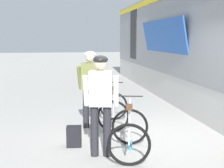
{
  "coord_description": "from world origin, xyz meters",
  "views": [
    {
      "loc": [
        -1.64,
        -5.96,
        2.04
      ],
      "look_at": [
        -0.54,
        0.68,
        1.05
      ],
      "focal_mm": 49.69,
      "sensor_mm": 36.0,
      "label": 1
    }
  ],
  "objects_px": {
    "bicycle_near_silver": "(113,109)",
    "water_bottle_near_the_bikes": "(130,145)",
    "cyclist_near_in_olive": "(90,83)",
    "backpack_on_platform": "(74,136)",
    "bicycle_far_white": "(129,132)",
    "cyclist_far_in_white": "(101,97)"
  },
  "relations": [
    {
      "from": "bicycle_near_silver",
      "to": "water_bottle_near_the_bikes",
      "type": "height_order",
      "value": "bicycle_near_silver"
    },
    {
      "from": "bicycle_far_white",
      "to": "backpack_on_platform",
      "type": "xyz_separation_m",
      "value": [
        -0.95,
        0.56,
        -0.2
      ]
    },
    {
      "from": "bicycle_near_silver",
      "to": "backpack_on_platform",
      "type": "relative_size",
      "value": 2.95
    },
    {
      "from": "bicycle_near_silver",
      "to": "water_bottle_near_the_bikes",
      "type": "bearing_deg",
      "value": -88.63
    },
    {
      "from": "cyclist_far_in_white",
      "to": "water_bottle_near_the_bikes",
      "type": "height_order",
      "value": "cyclist_far_in_white"
    },
    {
      "from": "backpack_on_platform",
      "to": "water_bottle_near_the_bikes",
      "type": "distance_m",
      "value": 1.08
    },
    {
      "from": "cyclist_far_in_white",
      "to": "backpack_on_platform",
      "type": "xyz_separation_m",
      "value": [
        -0.45,
        0.54,
        -0.85
      ]
    },
    {
      "from": "cyclist_near_in_olive",
      "to": "bicycle_far_white",
      "type": "bearing_deg",
      "value": -73.83
    },
    {
      "from": "cyclist_near_in_olive",
      "to": "bicycle_near_silver",
      "type": "relative_size",
      "value": 1.5
    },
    {
      "from": "cyclist_far_in_white",
      "to": "cyclist_near_in_olive",
      "type": "bearing_deg",
      "value": 90.29
    },
    {
      "from": "cyclist_near_in_olive",
      "to": "bicycle_near_silver",
      "type": "distance_m",
      "value": 0.85
    },
    {
      "from": "bicycle_near_silver",
      "to": "cyclist_near_in_olive",
      "type": "bearing_deg",
      "value": -170.84
    },
    {
      "from": "bicycle_far_white",
      "to": "backpack_on_platform",
      "type": "relative_size",
      "value": 3.01
    },
    {
      "from": "bicycle_far_white",
      "to": "water_bottle_near_the_bikes",
      "type": "bearing_deg",
      "value": 72.91
    },
    {
      "from": "water_bottle_near_the_bikes",
      "to": "cyclist_far_in_white",
      "type": "bearing_deg",
      "value": -160.37
    },
    {
      "from": "cyclist_near_in_olive",
      "to": "backpack_on_platform",
      "type": "height_order",
      "value": "cyclist_near_in_olive"
    },
    {
      "from": "cyclist_far_in_white",
      "to": "bicycle_near_silver",
      "type": "bearing_deg",
      "value": 73.83
    },
    {
      "from": "bicycle_near_silver",
      "to": "bicycle_far_white",
      "type": "distance_m",
      "value": 1.86
    },
    {
      "from": "cyclist_far_in_white",
      "to": "bicycle_far_white",
      "type": "height_order",
      "value": "cyclist_far_in_white"
    },
    {
      "from": "bicycle_near_silver",
      "to": "backpack_on_platform",
      "type": "xyz_separation_m",
      "value": [
        -0.98,
        -1.3,
        -0.2
      ]
    },
    {
      "from": "cyclist_near_in_olive",
      "to": "cyclist_far_in_white",
      "type": "bearing_deg",
      "value": -89.71
    },
    {
      "from": "cyclist_near_in_olive",
      "to": "cyclist_far_in_white",
      "type": "height_order",
      "value": "same"
    }
  ]
}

